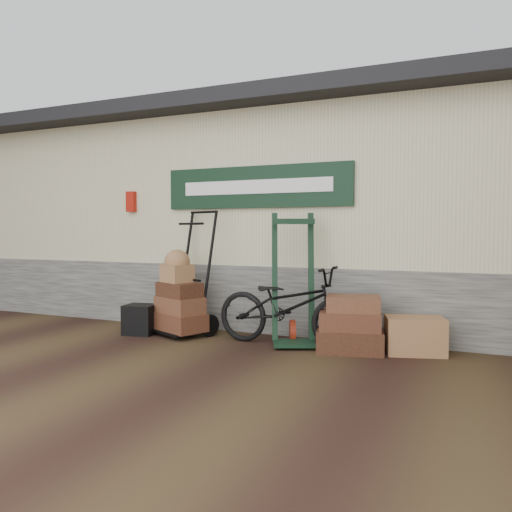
{
  "coord_description": "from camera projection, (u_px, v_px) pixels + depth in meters",
  "views": [
    {
      "loc": [
        2.31,
        -5.09,
        1.38
      ],
      "look_at": [
        -0.27,
        0.9,
        1.04
      ],
      "focal_mm": 35.0,
      "sensor_mm": 36.0,
      "label": 1
    }
  ],
  "objects": [
    {
      "name": "ground",
      "position": [
        246.0,
        352.0,
        5.66
      ],
      "size": [
        80.0,
        80.0,
        0.0
      ],
      "primitive_type": "plane",
      "color": "black",
      "rests_on": "ground"
    },
    {
      "name": "station_building",
      "position": [
        316.0,
        216.0,
        8.09
      ],
      "size": [
        14.4,
        4.1,
        3.2
      ],
      "color": "#4C4C47",
      "rests_on": "ground"
    },
    {
      "name": "porter_trolley",
      "position": [
        191.0,
        271.0,
        6.6
      ],
      "size": [
        1.02,
        0.91,
        1.68
      ],
      "primitive_type": null,
      "rotation": [
        0.0,
        0.0,
        -0.41
      ],
      "color": "black",
      "rests_on": "ground"
    },
    {
      "name": "green_barrow",
      "position": [
        293.0,
        279.0,
        5.97
      ],
      "size": [
        0.72,
        0.67,
        1.58
      ],
      "primitive_type": null,
      "rotation": [
        0.0,
        0.0,
        0.4
      ],
      "color": "black",
      "rests_on": "ground"
    },
    {
      "name": "suitcase_stack",
      "position": [
        350.0,
        323.0,
        5.64
      ],
      "size": [
        0.82,
        0.61,
        0.65
      ],
      "primitive_type": null,
      "rotation": [
        0.0,
        0.0,
        0.21
      ],
      "color": "#351910",
      "rests_on": "ground"
    },
    {
      "name": "wicker_hamper",
      "position": [
        415.0,
        335.0,
        5.57
      ],
      "size": [
        0.72,
        0.57,
        0.41
      ],
      "primitive_type": "cube",
      "rotation": [
        0.0,
        0.0,
        0.28
      ],
      "color": "brown",
      "rests_on": "ground"
    },
    {
      "name": "black_trunk",
      "position": [
        140.0,
        319.0,
        6.62
      ],
      "size": [
        0.44,
        0.39,
        0.39
      ],
      "primitive_type": "cube",
      "rotation": [
        0.0,
        0.0,
        0.16
      ],
      "color": "black",
      "rests_on": "ground"
    },
    {
      "name": "bicycle",
      "position": [
        289.0,
        302.0,
        5.91
      ],
      "size": [
        0.73,
        1.87,
        1.07
      ],
      "primitive_type": "imported",
      "rotation": [
        0.0,
        0.0,
        1.52
      ],
      "color": "black",
      "rests_on": "ground"
    }
  ]
}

